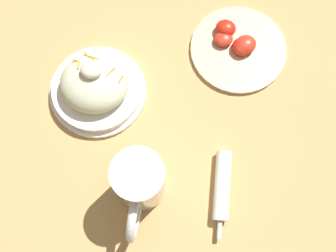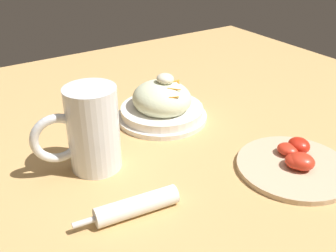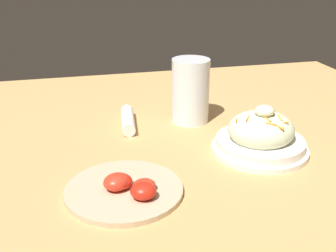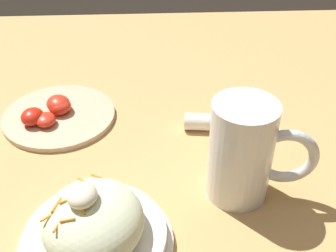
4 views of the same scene
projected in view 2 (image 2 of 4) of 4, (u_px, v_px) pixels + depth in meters
ground_plane at (199, 142)px, 0.84m from camera, size 1.43×1.43×0.00m
salad_plate at (162, 105)px, 0.92m from camera, size 0.21×0.21×0.11m
beer_mug at (92, 133)px, 0.73m from camera, size 0.10×0.16×0.16m
napkin_roll at (136, 206)px, 0.63m from camera, size 0.05×0.18×0.03m
tomato_plate at (295, 163)px, 0.75m from camera, size 0.22×0.22×0.04m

